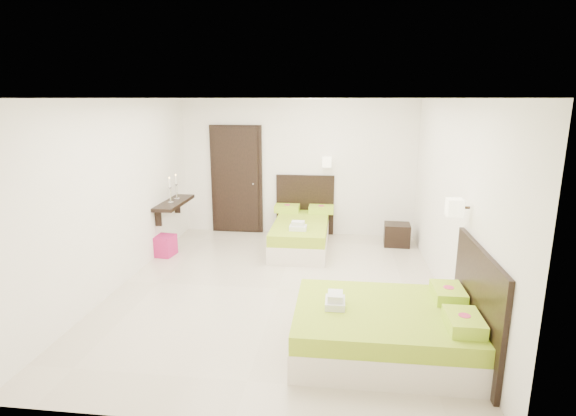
# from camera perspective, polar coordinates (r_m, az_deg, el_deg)

# --- Properties ---
(floor) EXTENTS (5.50, 5.50, 0.00)m
(floor) POSITION_cam_1_polar(r_m,az_deg,el_deg) (6.42, -1.22, -10.20)
(floor) COLOR beige
(floor) RESTS_ON ground
(bed_single) EXTENTS (1.13, 1.88, 1.55)m
(bed_single) POSITION_cam_1_polar(r_m,az_deg,el_deg) (8.08, 1.70, -2.95)
(bed_single) COLOR beige
(bed_single) RESTS_ON ground
(bed_double) EXTENTS (1.87, 1.59, 1.54)m
(bed_double) POSITION_cam_1_polar(r_m,az_deg,el_deg) (4.96, 13.01, -14.54)
(bed_double) COLOR beige
(bed_double) RESTS_ON ground
(nightstand) EXTENTS (0.47, 0.42, 0.40)m
(nightstand) POSITION_cam_1_polar(r_m,az_deg,el_deg) (8.41, 13.65, -3.30)
(nightstand) COLOR black
(nightstand) RESTS_ON ground
(ottoman) EXTENTS (0.39, 0.39, 0.35)m
(ottoman) POSITION_cam_1_polar(r_m,az_deg,el_deg) (7.95, -15.52, -4.61)
(ottoman) COLOR #A51653
(ottoman) RESTS_ON ground
(door) EXTENTS (1.02, 0.15, 2.14)m
(door) POSITION_cam_1_polar(r_m,az_deg,el_deg) (8.88, -6.55, 3.54)
(door) COLOR black
(door) RESTS_ON ground
(console_shelf) EXTENTS (0.35, 1.20, 0.78)m
(console_shelf) POSITION_cam_1_polar(r_m,az_deg,el_deg) (8.16, -14.32, 0.62)
(console_shelf) COLOR black
(console_shelf) RESTS_ON ground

